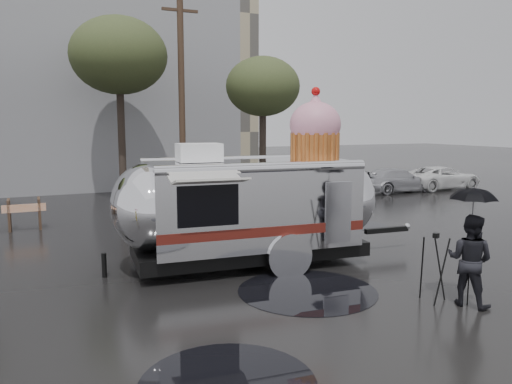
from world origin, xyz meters
name	(u,v)px	position (x,y,z in m)	size (l,w,h in m)	color
ground	(270,314)	(0.00, 0.00, 0.00)	(120.00, 120.00, 0.00)	black
puddles	(341,306)	(1.40, -0.20, 0.00)	(12.50, 10.52, 0.01)	black
grey_building	(20,69)	(-4.00, 24.00, 6.50)	(22.00, 12.00, 13.00)	gray
utility_pole	(182,97)	(2.50, 14.00, 4.62)	(1.60, 0.28, 9.00)	#473323
tree_mid	(119,56)	(0.00, 15.00, 6.34)	(4.20, 4.20, 8.03)	#382D26
tree_right	(263,87)	(6.00, 13.00, 5.06)	(3.36, 3.36, 6.42)	#382D26
parked_cars	(377,179)	(11.78, 12.00, 0.72)	(13.20, 1.90, 1.50)	silver
airstream_trailer	(253,201)	(1.10, 3.22, 1.55)	(8.20, 3.32, 4.42)	silver
person_right	(470,260)	(3.64, -1.14, 0.88)	(0.84, 0.47, 1.75)	black
umbrella_black	(473,206)	(3.64, -1.14, 1.92)	(1.08, 1.08, 2.29)	black
tripod	(435,262)	(3.19, -0.71, 0.78)	(0.56, 0.53, 1.36)	black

